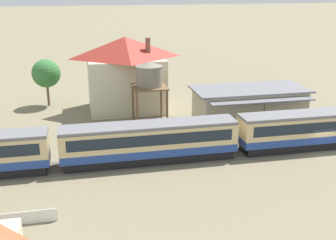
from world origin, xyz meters
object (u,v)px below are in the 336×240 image
object	(u,v)px
passenger_train	(239,134)
water_tower	(149,76)
station_house_red_roof	(126,73)
station_building	(249,107)
yard_tree_1	(46,73)

from	to	relation	value
passenger_train	water_tower	xyz separation A→B (m)	(-7.41, 11.66, 3.92)
water_tower	passenger_train	bearing A→B (deg)	-57.56
passenger_train	station_house_red_roof	bearing A→B (deg)	117.00
station_building	water_tower	bearing A→B (deg)	165.08
station_building	yard_tree_1	world-z (taller)	yard_tree_1
yard_tree_1	passenger_train	bearing A→B (deg)	-48.35
passenger_train	station_house_red_roof	xyz separation A→B (m)	(-9.49, 18.62, 3.04)
passenger_train	station_building	bearing A→B (deg)	61.65
water_tower	yard_tree_1	distance (m)	17.27
passenger_train	station_house_red_roof	size ratio (longest dim) A/B	6.62
yard_tree_1	station_building	bearing A→B (deg)	-30.09
station_house_red_roof	passenger_train	bearing A→B (deg)	-63.00
station_building	yard_tree_1	distance (m)	28.96
passenger_train	water_tower	size ratio (longest dim) A/B	9.20
station_house_red_roof	station_building	bearing A→B (deg)	-35.83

